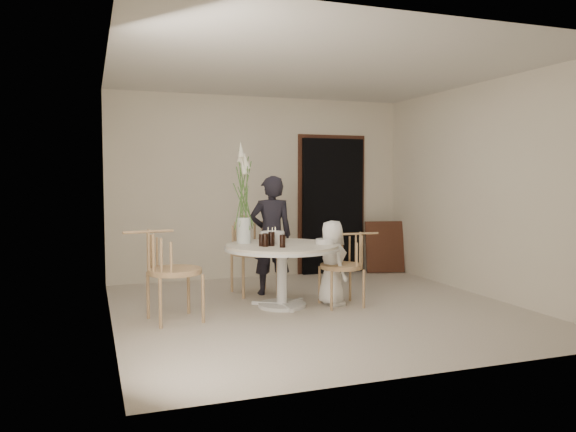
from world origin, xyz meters
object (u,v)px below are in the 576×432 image
object	(u,v)px
chair_right	(351,258)
boy	(332,263)
flower_vase	(244,198)
table	(282,254)
girl	(271,235)
birthday_cake	(272,237)
chair_far	(250,243)
chair_left	(162,262)

from	to	relation	value
chair_right	boy	distance (m)	0.23
flower_vase	table	bearing A→B (deg)	-35.53
girl	birthday_cake	distance (m)	0.58
chair_far	chair_left	bearing A→B (deg)	-141.00
girl	flower_vase	bearing A→B (deg)	48.01
chair_left	flower_vase	xyz separation A→B (m)	(1.02, 0.52, 0.63)
chair_right	girl	world-z (taller)	girl
chair_right	table	bearing A→B (deg)	-100.45
birthday_cake	flower_vase	xyz separation A→B (m)	(-0.32, 0.11, 0.46)
table	chair_right	world-z (taller)	chair_right
chair_left	boy	size ratio (longest dim) A/B	0.98
chair_left	boy	xyz separation A→B (m)	(1.99, 0.16, -0.13)
chair_left	birthday_cake	xyz separation A→B (m)	(1.33, 0.42, 0.17)
table	birthday_cake	distance (m)	0.25
boy	birthday_cake	distance (m)	0.76
table	chair_left	world-z (taller)	chair_left
girl	boy	world-z (taller)	girl
table	birthday_cake	xyz separation A→B (m)	(-0.06, 0.17, 0.18)
table	chair_far	size ratio (longest dim) A/B	1.33
chair_far	chair_left	size ratio (longest dim) A/B	1.02
table	girl	world-z (taller)	girl
girl	table	bearing A→B (deg)	86.86
chair_right	boy	size ratio (longest dim) A/B	0.86
table	chair_left	bearing A→B (deg)	-169.81
birthday_cake	flower_vase	bearing A→B (deg)	161.66
girl	flower_vase	distance (m)	0.83
boy	table	bearing A→B (deg)	78.57
table	birthday_cake	world-z (taller)	birthday_cake
chair_far	girl	size ratio (longest dim) A/B	0.66
chair_left	table	bearing A→B (deg)	-89.60
girl	boy	xyz separation A→B (m)	(0.49, -0.82, -0.26)
chair_far	birthday_cake	distance (m)	0.80
chair_left	flower_vase	distance (m)	1.31
girl	boy	distance (m)	0.99
girl	chair_far	bearing A→B (deg)	-41.86
chair_right	boy	bearing A→B (deg)	-111.48
chair_right	boy	world-z (taller)	boy
boy	chair_far	bearing A→B (deg)	31.47
chair_far	chair_right	size ratio (longest dim) A/B	1.16
table	flower_vase	bearing A→B (deg)	144.47
girl	birthday_cake	bearing A→B (deg)	78.42
chair_left	boy	world-z (taller)	boy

